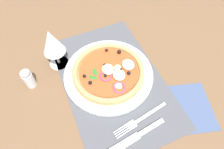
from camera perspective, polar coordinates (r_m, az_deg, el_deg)
name	(u,v)px	position (r cm, az deg, el deg)	size (l,w,h in cm)	color
ground_plane	(113,83)	(65.36, 0.23, -2.40)	(190.00, 140.00, 2.40)	brown
placemat	(113,81)	(64.17, 0.23, -1.75)	(48.55, 30.57, 0.40)	#4C4C51
plate	(109,74)	(64.40, -1.01, 0.05)	(28.77, 28.77, 1.41)	white
pizza	(109,71)	(62.89, -0.90, 0.95)	(23.12, 23.12, 2.70)	tan
fork	(138,121)	(58.16, 7.57, -13.09)	(4.44, 18.00, 0.44)	silver
knife	(133,139)	(56.38, 6.11, -17.89)	(4.15, 20.05, 0.62)	silver
wine_glass	(52,43)	(63.39, -16.93, 8.75)	(7.20, 7.20, 14.90)	silver
napkin	(188,107)	(63.87, 21.01, -8.85)	(15.74, 14.17, 0.36)	#425175
pepper_shaker	(29,79)	(66.09, -22.91, -1.19)	(3.20, 3.20, 6.70)	silver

